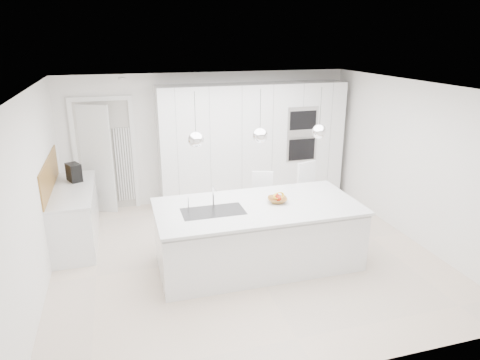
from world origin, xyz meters
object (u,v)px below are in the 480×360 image
object	(u,v)px
espresso_machine	(74,172)
bar_stool_left	(265,206)
island_base	(258,237)
fruit_bowl	(277,200)
bar_stool_right	(309,198)

from	to	relation	value
espresso_machine	bar_stool_left	distance (m)	3.13
espresso_machine	bar_stool_left	world-z (taller)	espresso_machine
bar_stool_left	island_base	bearing A→B (deg)	-94.14
island_base	fruit_bowl	world-z (taller)	fruit_bowl
island_base	bar_stool_left	size ratio (longest dim) A/B	2.62
island_base	bar_stool_right	xyz separation A→B (m)	(1.17, 0.85, 0.15)
espresso_machine	bar_stool_right	bearing A→B (deg)	-40.16
fruit_bowl	bar_stool_left	distance (m)	0.86
bar_stool_right	bar_stool_left	bearing A→B (deg)	164.06
island_base	espresso_machine	xyz separation A→B (m)	(-2.53, 1.87, 0.62)
island_base	espresso_machine	bearing A→B (deg)	143.60
bar_stool_left	espresso_machine	bearing A→B (deg)	-178.79
fruit_bowl	bar_stool_right	size ratio (longest dim) A/B	0.24
island_base	fruit_bowl	size ratio (longest dim) A/B	10.10
espresso_machine	bar_stool_left	bearing A→B (deg)	-44.25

